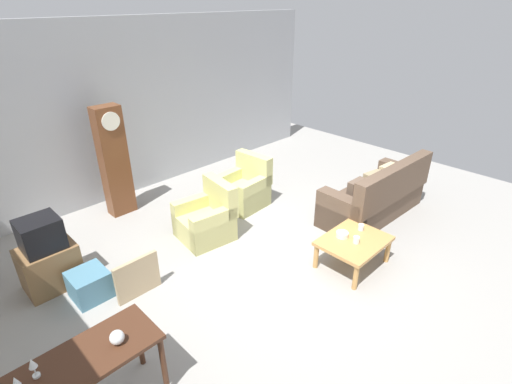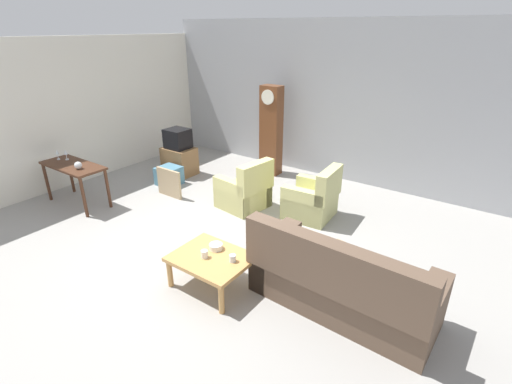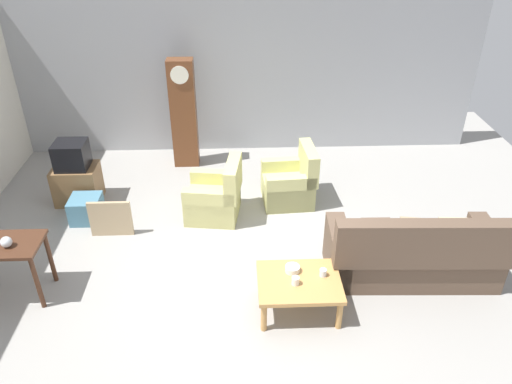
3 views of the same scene
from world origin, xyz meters
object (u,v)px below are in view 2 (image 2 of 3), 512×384
object	(u,v)px
coffee_table_wood	(212,261)
wine_glass_tall	(57,153)
console_table_dark	(74,170)
cup_white_porcelain	(204,254)
tv_crt	(178,139)
couch_floral	(340,284)
cup_blue_rimmed	(233,258)
tv_stand_cabinet	(180,161)
glass_dome_cloche	(78,165)
storage_box_blue	(169,176)
framed_picture_leaning	(169,183)
armchair_olive_far	(313,201)
wine_glass_mid	(66,153)
grandfather_clock	(271,131)
armchair_olive_near	(245,192)
bowl_white_stacked	(216,247)

from	to	relation	value
coffee_table_wood	wine_glass_tall	world-z (taller)	wine_glass_tall
console_table_dark	cup_white_porcelain	xyz separation A→B (m)	(3.58, -0.44, -0.18)
tv_crt	cup_white_porcelain	distance (m)	4.14
couch_floral	console_table_dark	world-z (taller)	couch_floral
console_table_dark	wine_glass_tall	size ratio (longest dim) A/B	6.58
cup_blue_rimmed	wine_glass_tall	world-z (taller)	wine_glass_tall
tv_stand_cabinet	tv_crt	bearing A→B (deg)	0.00
couch_floral	console_table_dark	xyz separation A→B (m)	(-5.12, -0.13, 0.30)
glass_dome_cloche	cup_white_porcelain	size ratio (longest dim) A/B	1.34
storage_box_blue	cup_white_porcelain	xyz separation A→B (m)	(2.92, -2.06, 0.29)
tv_stand_cabinet	wine_glass_tall	xyz separation A→B (m)	(-0.87, -2.18, 0.60)
coffee_table_wood	cup_white_porcelain	bearing A→B (deg)	-130.70
couch_floral	framed_picture_leaning	bearing A→B (deg)	164.91
console_table_dark	cup_white_porcelain	distance (m)	3.61
armchair_olive_far	storage_box_blue	size ratio (longest dim) A/B	2.06
couch_floral	storage_box_blue	bearing A→B (deg)	161.52
console_table_dark	tv_crt	xyz separation A→B (m)	(0.41, 2.18, 0.15)
armchair_olive_far	tv_stand_cabinet	size ratio (longest dim) A/B	1.35
glass_dome_cloche	wine_glass_mid	world-z (taller)	wine_glass_mid
tv_stand_cabinet	wine_glass_mid	bearing A→B (deg)	-109.08
couch_floral	coffee_table_wood	size ratio (longest dim) A/B	2.22
coffee_table_wood	grandfather_clock	distance (m)	4.15
armchair_olive_near	tv_stand_cabinet	size ratio (longest dim) A/B	1.35
grandfather_clock	tv_crt	bearing A→B (deg)	-143.23
console_table_dark	glass_dome_cloche	world-z (taller)	glass_dome_cloche
framed_picture_leaning	storage_box_blue	world-z (taller)	framed_picture_leaning
framed_picture_leaning	wine_glass_tall	size ratio (longest dim) A/B	3.04
coffee_table_wood	glass_dome_cloche	bearing A→B (deg)	174.49
couch_floral	wine_glass_mid	xyz separation A→B (m)	(-5.44, -0.04, 0.54)
tv_crt	storage_box_blue	distance (m)	0.88
glass_dome_cloche	cup_white_porcelain	world-z (taller)	glass_dome_cloche
armchair_olive_near	cup_white_porcelain	world-z (taller)	armchair_olive_near
glass_dome_cloche	wine_glass_mid	bearing A→B (deg)	166.98
tv_stand_cabinet	wine_glass_mid	size ratio (longest dim) A/B	3.45
couch_floral	tv_crt	world-z (taller)	couch_floral
grandfather_clock	wine_glass_tall	size ratio (longest dim) A/B	9.76
tv_crt	wine_glass_tall	xyz separation A→B (m)	(-0.87, -2.18, 0.09)
armchair_olive_near	cup_blue_rimmed	world-z (taller)	armchair_olive_near
grandfather_clock	cup_white_porcelain	xyz separation A→B (m)	(1.55, -3.84, -0.49)
armchair_olive_near	cup_white_porcelain	distance (m)	2.33
framed_picture_leaning	wine_glass_tall	bearing A→B (deg)	-142.86
tv_crt	glass_dome_cloche	distance (m)	2.25
glass_dome_cloche	bowl_white_stacked	bearing A→B (deg)	-2.81
cup_blue_rimmed	wine_glass_mid	world-z (taller)	wine_glass_mid
grandfather_clock	cup_blue_rimmed	size ratio (longest dim) A/B	21.36
glass_dome_cloche	bowl_white_stacked	xyz separation A→B (m)	(3.27, -0.16, -0.37)
armchair_olive_far	storage_box_blue	distance (m)	3.15
cup_white_porcelain	tv_stand_cabinet	bearing A→B (deg)	140.42
tv_crt	wine_glass_tall	bearing A→B (deg)	-111.66
console_table_dark	wine_glass_mid	xyz separation A→B (m)	(-0.32, 0.09, 0.24)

